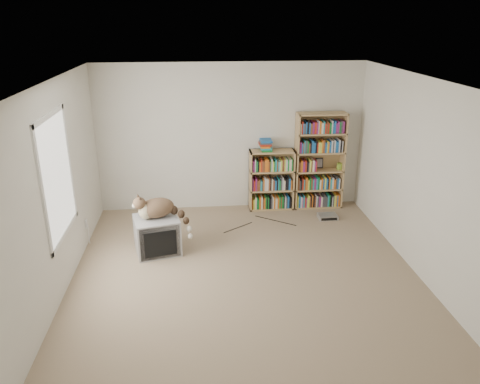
{
  "coord_description": "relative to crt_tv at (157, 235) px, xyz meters",
  "views": [
    {
      "loc": [
        -0.58,
        -5.22,
        3.19
      ],
      "look_at": [
        0.01,
        1.0,
        0.83
      ],
      "focal_mm": 35.0,
      "sensor_mm": 36.0,
      "label": 1
    }
  ],
  "objects": [
    {
      "name": "wall_left",
      "position": [
        -1.06,
        -0.88,
        0.99
      ],
      "size": [
        0.02,
        5.0,
        2.5
      ],
      "primitive_type": "cube",
      "color": "silver",
      "rests_on": "floor"
    },
    {
      "name": "wall_front",
      "position": [
        1.19,
        -3.38,
        0.99
      ],
      "size": [
        4.5,
        0.02,
        2.5
      ],
      "primitive_type": "cube",
      "color": "silver",
      "rests_on": "floor"
    },
    {
      "name": "wall_right",
      "position": [
        3.44,
        -0.88,
        0.99
      ],
      "size": [
        0.02,
        5.0,
        2.5
      ],
      "primitive_type": "cube",
      "color": "silver",
      "rests_on": "floor"
    },
    {
      "name": "book_stack",
      "position": [
        1.76,
        1.5,
        0.88
      ],
      "size": [
        0.22,
        0.29,
        0.18
      ],
      "primitive_type": "cube",
      "color": "#AB2616",
      "rests_on": "bookcase_short"
    },
    {
      "name": "floor",
      "position": [
        1.19,
        -0.88,
        -0.26
      ],
      "size": [
        4.5,
        5.0,
        0.01
      ],
      "primitive_type": "cube",
      "color": "gray",
      "rests_on": "ground"
    },
    {
      "name": "dvd_player",
      "position": [
        2.75,
        0.91,
        -0.22
      ],
      "size": [
        0.32,
        0.23,
        0.07
      ],
      "primitive_type": "cube",
      "rotation": [
        0.0,
        0.0,
        0.02
      ],
      "color": "#B8B9BD",
      "rests_on": "floor"
    },
    {
      "name": "framed_print",
      "position": [
        2.73,
        1.56,
        0.51
      ],
      "size": [
        0.13,
        0.05,
        0.18
      ],
      "primitive_type": "cube",
      "rotation": [
        -0.17,
        0.0,
        0.0
      ],
      "color": "black",
      "rests_on": "bookcase_tall"
    },
    {
      "name": "window",
      "position": [
        -1.05,
        -0.68,
        1.14
      ],
      "size": [
        0.02,
        1.22,
        1.52
      ],
      "primitive_type": "cube",
      "color": "white",
      "rests_on": "wall_left"
    },
    {
      "name": "cat",
      "position": [
        0.08,
        0.01,
        0.37
      ],
      "size": [
        0.84,
        0.52,
        0.61
      ],
      "rotation": [
        0.0,
        0.0,
        0.38
      ],
      "color": "#372216",
      "rests_on": "crt_tv"
    },
    {
      "name": "bookcase_tall",
      "position": [
        2.7,
        1.48,
        0.54
      ],
      "size": [
        0.84,
        0.3,
        1.68
      ],
      "color": "tan",
      "rests_on": "floor"
    },
    {
      "name": "bookcase_short",
      "position": [
        1.88,
        1.48,
        0.23
      ],
      "size": [
        0.76,
        0.3,
        1.05
      ],
      "color": "tan",
      "rests_on": "floor"
    },
    {
      "name": "wall_back",
      "position": [
        1.19,
        1.62,
        0.99
      ],
      "size": [
        4.5,
        0.02,
        2.5
      ],
      "primitive_type": "cube",
      "color": "silver",
      "rests_on": "floor"
    },
    {
      "name": "green_mug",
      "position": [
        3.07,
        1.46,
        0.48
      ],
      "size": [
        0.1,
        0.1,
        0.11
      ],
      "primitive_type": "cylinder",
      "color": "#7AA52F",
      "rests_on": "bookcase_tall"
    },
    {
      "name": "crt_tv",
      "position": [
        0.0,
        0.0,
        0.0
      ],
      "size": [
        0.71,
        0.67,
        0.52
      ],
      "rotation": [
        0.0,
        0.0,
        0.23
      ],
      "color": "#9F9FA2",
      "rests_on": "floor"
    },
    {
      "name": "wall_outlet",
      "position": [
        -1.05,
        0.34,
        0.06
      ],
      "size": [
        0.01,
        0.08,
        0.13
      ],
      "primitive_type": "cube",
      "color": "silver",
      "rests_on": "wall_left"
    },
    {
      "name": "floor_cables",
      "position": [
        1.3,
        0.65,
        -0.26
      ],
      "size": [
        1.2,
        0.7,
        0.01
      ],
      "primitive_type": null,
      "color": "black",
      "rests_on": "floor"
    },
    {
      "name": "ceiling",
      "position": [
        1.19,
        -0.88,
        2.24
      ],
      "size": [
        4.5,
        5.0,
        0.02
      ],
      "primitive_type": "cube",
      "color": "white",
      "rests_on": "wall_back"
    }
  ]
}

